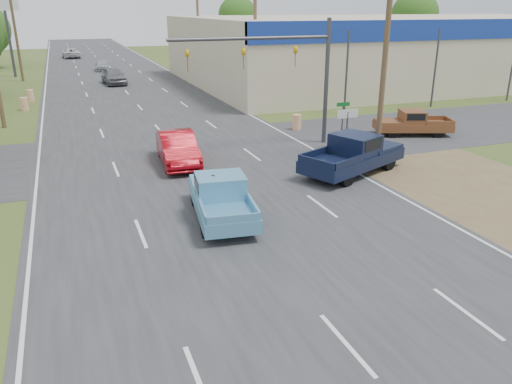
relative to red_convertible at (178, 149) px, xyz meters
name	(u,v)px	position (x,y,z in m)	size (l,w,h in m)	color
ground	(346,345)	(0.50, -15.79, -0.81)	(200.00, 200.00, 0.00)	#37471C
main_road	(127,92)	(0.50, 24.21, -0.80)	(15.00, 180.00, 0.02)	#2D2D30
cross_road	(179,152)	(0.50, 2.21, -0.80)	(120.00, 10.00, 0.02)	#2D2D30
dirt_verge	(437,172)	(11.50, -5.79, -0.81)	(8.00, 18.00, 0.01)	brown
big_box_store	(413,47)	(32.50, 24.14, 2.50)	(50.00, 28.10, 6.60)	#B7A88C
utility_pole_1	(385,55)	(10.00, -2.79, 4.50)	(2.00, 0.28, 10.00)	#4C3823
utility_pole_2	(255,36)	(10.00, 15.21, 4.50)	(2.00, 0.28, 10.00)	#4C3823
utility_pole_3	(198,28)	(10.00, 33.21, 4.50)	(2.00, 0.28, 10.00)	#4C3823
utility_pole_6	(15,30)	(-9.00, 36.21, 4.50)	(2.00, 0.28, 10.00)	#4C3823
tree_3	(415,15)	(55.50, 54.21, 5.38)	(8.40, 8.40, 10.40)	#422D19
tree_5	(238,16)	(30.50, 79.21, 5.07)	(7.98, 7.98, 9.88)	#422D19
barrel_0	(363,157)	(8.50, -3.79, -0.31)	(0.56, 0.56, 1.00)	orange
barrel_1	(297,122)	(8.90, 4.71, -0.31)	(0.56, 0.56, 1.00)	orange
barrel_2	(24,104)	(-8.00, 18.21, -0.31)	(0.56, 0.56, 1.00)	orange
barrel_3	(31,96)	(-7.70, 22.21, -0.31)	(0.56, 0.56, 1.00)	orange
pole_sign_left_far	(5,11)	(-10.00, 40.21, 6.36)	(3.00, 0.35, 9.20)	#3F3F44
lane_sign	(347,121)	(8.70, -1.79, 1.09)	(1.20, 0.08, 2.52)	#3F3F44
street_name_sign	(342,120)	(9.30, -0.29, 0.80)	(0.80, 0.08, 2.61)	#3F3F44
signal_mast	(284,61)	(6.32, 1.21, 3.99)	(9.12, 0.40, 7.00)	#3F3F44
red_convertible	(178,149)	(0.00, 0.00, 0.00)	(1.72, 4.93, 1.63)	maroon
motorcycle	(214,206)	(-0.26, -7.30, -0.35)	(0.63, 2.06, 1.04)	black
rider	(213,197)	(-0.27, -7.26, -0.01)	(0.58, 0.38, 1.60)	black
blue_pickup	(221,196)	(0.02, -7.33, 0.04)	(2.61, 5.28, 1.68)	black
navy_pickup	(355,153)	(7.63, -4.41, 0.14)	(6.11, 4.27, 1.89)	black
brown_pickup	(411,123)	(14.95, 0.91, -0.03)	(4.99, 3.33, 1.54)	black
distant_car_grey	(114,76)	(0.00, 30.17, 0.04)	(2.01, 5.00, 1.70)	slate
distant_car_silver	(103,65)	(0.00, 43.20, -0.18)	(1.78, 4.38, 1.27)	#A0A0A5
distant_car_white	(71,53)	(-3.22, 62.22, -0.08)	(2.42, 5.25, 1.46)	silver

